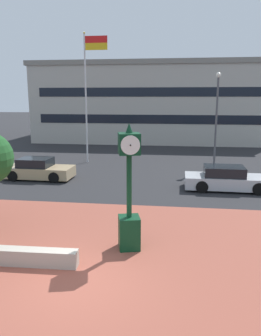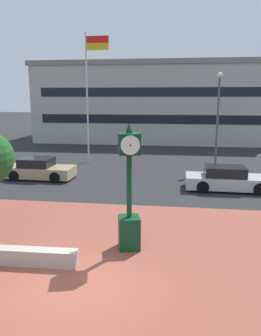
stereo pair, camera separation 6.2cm
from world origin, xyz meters
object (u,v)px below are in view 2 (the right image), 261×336
street_clock (129,198)px  street_lamp_post (218,110)px  flagpole_primary (89,87)px  car_street_near (228,179)px  car_street_mid (39,169)px  civic_building (153,102)px

street_clock → street_lamp_post: (4.22, 13.64, 2.27)m
street_clock → flagpole_primary: size_ratio=0.44×
car_street_near → car_street_mid: bearing=-94.7°
car_street_near → flagpole_primary: size_ratio=0.49×
street_lamp_post → street_clock: bearing=-107.2°
flagpole_primary → civic_building: flagpole_primary is taller
flagpole_primary → civic_building: 17.06m
street_clock → civic_building: bearing=78.4°
car_street_mid → flagpole_primary: bearing=163.2°
flagpole_primary → street_lamp_post: bearing=-4.8°
flagpole_primary → civic_building: size_ratio=0.37×
car_street_near → flagpole_primary: flagpole_primary is taller
civic_building → street_lamp_post: size_ratio=3.92×
car_street_near → civic_building: civic_building is taller
car_street_mid → flagpole_primary: 7.71m
car_street_mid → flagpole_primary: size_ratio=0.44×
car_street_near → car_street_mid: 11.12m
street_clock → car_street_mid: street_clock is taller
street_clock → civic_building: size_ratio=0.16×
car_street_near → street_lamp_post: (-0.04, 5.83, 3.44)m
flagpole_primary → street_lamp_post: (9.22, -0.78, -1.59)m
street_clock → car_street_mid: bearing=113.3°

